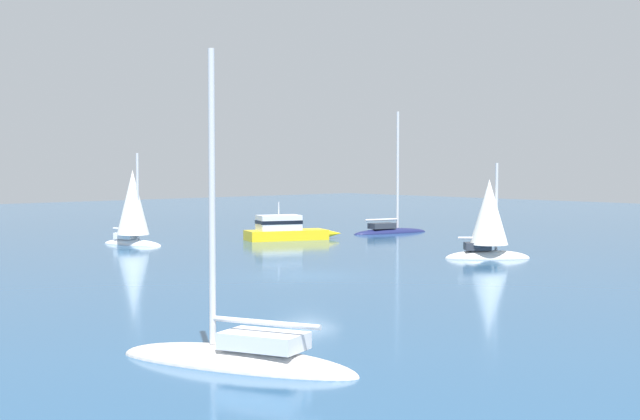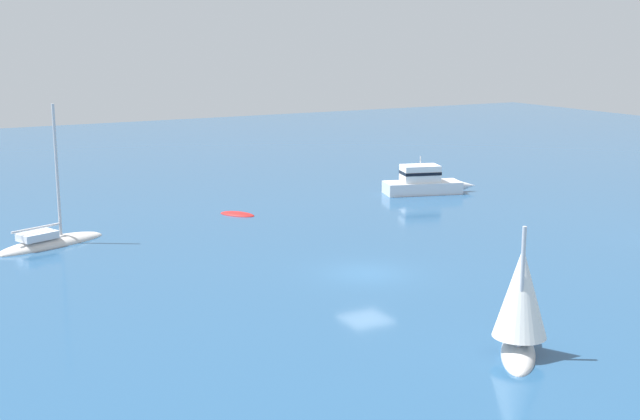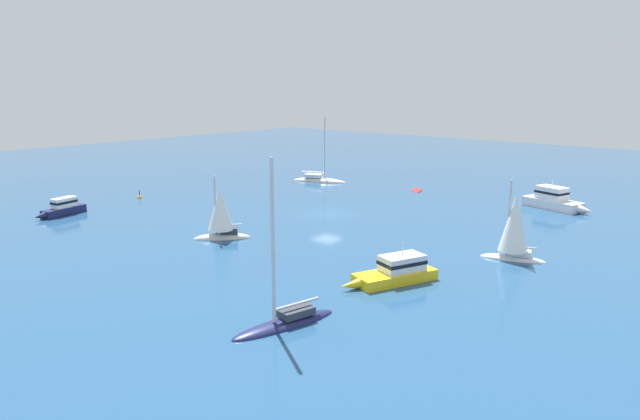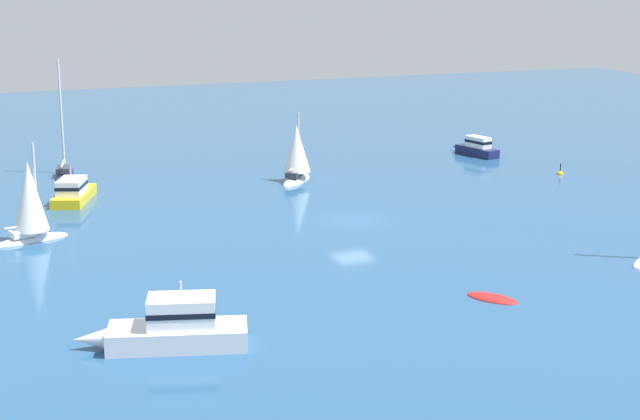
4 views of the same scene
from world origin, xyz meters
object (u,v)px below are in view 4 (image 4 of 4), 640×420
cabin_cruiser (476,147)px  motor_cruiser (74,191)px  rib (492,299)px  powerboat (174,327)px  channel_buoy (560,174)px  ketch (64,171)px  yacht (30,205)px  sloop (296,158)px

cabin_cruiser → motor_cruiser: size_ratio=0.79×
rib → powerboat: 15.90m
powerboat → motor_cruiser: bearing=-73.3°
rib → channel_buoy: bearing=-73.8°
channel_buoy → ketch: bearing=68.2°
powerboat → yacht: bearing=-62.3°
cabin_cruiser → powerboat: size_ratio=0.72×
yacht → ketch: 19.77m
motor_cruiser → ketch: ketch is taller
sloop → channel_buoy: (-5.30, -20.30, -1.83)m
motor_cruiser → sloop: sloop is taller
rib → sloop: sloop is taller
ketch → sloop: size_ratio=1.64×
rib → channel_buoy: size_ratio=2.55×
cabin_cruiser → ketch: bearing=70.0°
yacht → cabin_cruiser: size_ratio=1.15×
yacht → rib: size_ratio=2.13×
yacht → motor_cruiser: yacht is taller
motor_cruiser → ketch: bearing=17.6°
cabin_cruiser → rib: 38.74m
yacht → motor_cruiser: 10.36m
cabin_cruiser → ketch: size_ratio=0.58×
motor_cruiser → channel_buoy: motor_cruiser is taller
sloop → powerboat: size_ratio=0.76×
rib → powerboat: size_ratio=0.39×
yacht → motor_cruiser: size_ratio=0.91×
cabin_cruiser → sloop: bearing=91.5°
motor_cruiser → channel_buoy: bearing=-76.5°
cabin_cruiser → powerboat: bearing=122.2°
motor_cruiser → ketch: size_ratio=0.73×
channel_buoy → cabin_cruiser: bearing=11.2°
yacht → sloop: (9.93, -20.52, -0.34)m
cabin_cruiser → ketch: (4.87, 34.55, -0.43)m
motor_cruiser → cabin_cruiser: bearing=-61.2°
rib → powerboat: (-0.32, 15.87, 0.88)m
cabin_cruiser → motor_cruiser: motor_cruiser is taller
cabin_cruiser → motor_cruiser: 35.46m
channel_buoy → motor_cruiser: bearing=82.5°
motor_cruiser → powerboat: bearing=-158.7°
rib → sloop: size_ratio=0.51×
yacht → cabin_cruiser: bearing=2.6°
ketch → sloop: bearing=-108.2°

